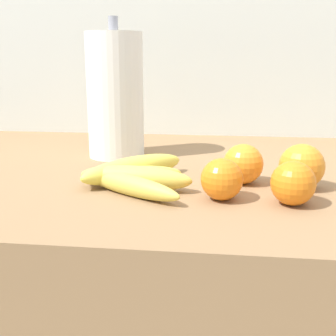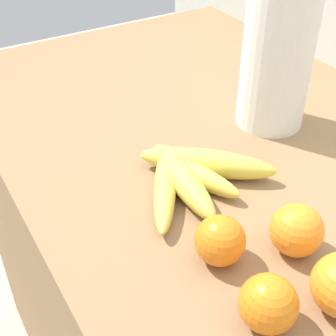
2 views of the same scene
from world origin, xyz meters
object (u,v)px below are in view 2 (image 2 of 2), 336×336
object	(u,v)px
orange_back_left	(268,304)
orange_right	(220,241)
orange_back_right	(297,230)
paper_towel_roll	(278,54)
banana_bunch	(190,173)

from	to	relation	value
orange_back_left	orange_right	bearing A→B (deg)	173.98
orange_back_right	paper_towel_roll	bearing A→B (deg)	145.56
banana_bunch	orange_back_left	size ratio (longest dim) A/B	3.63
orange_back_left	paper_towel_roll	size ratio (longest dim) A/B	0.23
banana_bunch	orange_back_right	world-z (taller)	orange_back_right
banana_bunch	orange_right	size ratio (longest dim) A/B	3.71
orange_back_left	paper_towel_roll	world-z (taller)	paper_towel_roll
orange_back_right	orange_back_left	bearing A→B (deg)	-56.72
orange_right	paper_towel_roll	size ratio (longest dim) A/B	0.22
orange_right	orange_back_left	world-z (taller)	orange_back_left
banana_bunch	orange_back_left	world-z (taller)	orange_back_left
orange_back_left	orange_back_right	size ratio (longest dim) A/B	0.96
orange_back_left	orange_back_right	bearing A→B (deg)	123.28
orange_right	orange_back_right	size ratio (longest dim) A/B	0.94
banana_bunch	orange_back_left	bearing A→B (deg)	-13.83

